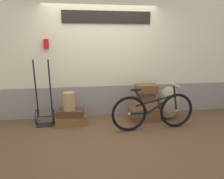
# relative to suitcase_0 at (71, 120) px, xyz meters

# --- Properties ---
(ground) EXTENTS (9.58, 5.20, 0.06)m
(ground) POSITION_rel_suitcase_0_xyz_m (0.72, -0.28, -0.12)
(ground) COLOR brown
(station_building) EXTENTS (7.58, 0.74, 2.84)m
(station_building) POSITION_rel_suitcase_0_xyz_m (0.74, 0.56, 1.33)
(station_building) COLOR gray
(station_building) RESTS_ON ground
(suitcase_0) EXTENTS (0.67, 0.43, 0.18)m
(suitcase_0) POSITION_rel_suitcase_0_xyz_m (0.00, 0.00, 0.00)
(suitcase_0) COLOR brown
(suitcase_0) RESTS_ON ground
(suitcase_1) EXTENTS (0.58, 0.40, 0.14)m
(suitcase_1) POSITION_rel_suitcase_0_xyz_m (0.00, -0.00, 0.16)
(suitcase_1) COLOR #4C2D19
(suitcase_1) RESTS_ON suitcase_0
(suitcase_2) EXTENTS (0.67, 0.47, 0.12)m
(suitcase_2) POSITION_rel_suitcase_0_xyz_m (1.63, 0.01, -0.03)
(suitcase_2) COLOR brown
(suitcase_2) RESTS_ON ground
(suitcase_3) EXTENTS (0.63, 0.42, 0.16)m
(suitcase_3) POSITION_rel_suitcase_0_xyz_m (1.60, -0.02, 0.11)
(suitcase_3) COLOR brown
(suitcase_3) RESTS_ON suitcase_2
(suitcase_4) EXTENTS (0.46, 0.31, 0.14)m
(suitcase_4) POSITION_rel_suitcase_0_xyz_m (1.64, -0.02, 0.26)
(suitcase_4) COLOR olive
(suitcase_4) RESTS_ON suitcase_3
(suitcase_5) EXTENTS (0.41, 0.29, 0.21)m
(suitcase_5) POSITION_rel_suitcase_0_xyz_m (1.64, -0.00, 0.44)
(suitcase_5) COLOR brown
(suitcase_5) RESTS_ON suitcase_4
(suitcase_6) EXTENTS (0.49, 0.35, 0.18)m
(suitcase_6) POSITION_rel_suitcase_0_xyz_m (1.63, -0.04, 0.63)
(suitcase_6) COLOR brown
(suitcase_6) RESTS_ON suitcase_5
(wicker_basket) EXTENTS (0.24, 0.24, 0.38)m
(wicker_basket) POSITION_rel_suitcase_0_xyz_m (-0.02, -0.02, 0.42)
(wicker_basket) COLOR #A8844C
(wicker_basket) RESTS_ON suitcase_1
(luggage_trolley) EXTENTS (0.38, 0.38, 1.38)m
(luggage_trolley) POSITION_rel_suitcase_0_xyz_m (-0.54, 0.10, 0.22)
(luggage_trolley) COLOR black
(luggage_trolley) RESTS_ON ground
(burlap_sack) EXTENTS (0.50, 0.43, 0.74)m
(burlap_sack) POSITION_rel_suitcase_0_xyz_m (2.18, -0.01, 0.28)
(burlap_sack) COLOR #9E8966
(burlap_sack) RESTS_ON ground
(bicycle) EXTENTS (1.71, 0.46, 0.91)m
(bicycle) POSITION_rel_suitcase_0_xyz_m (1.63, -0.53, 0.28)
(bicycle) COLOR black
(bicycle) RESTS_ON ground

